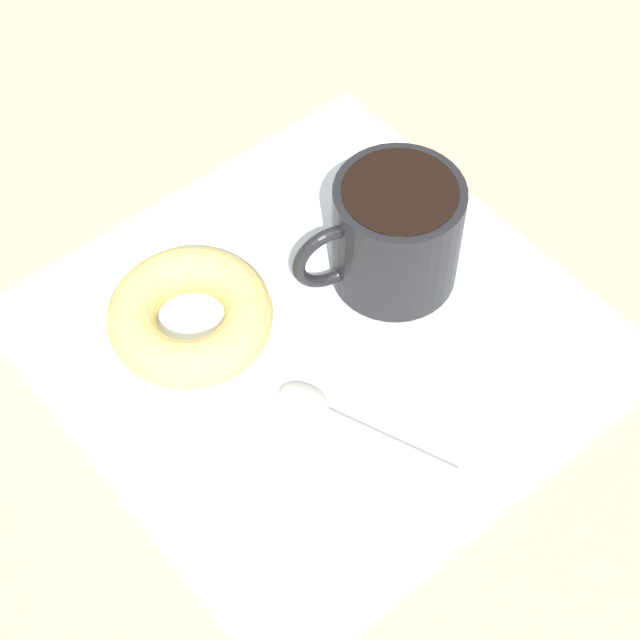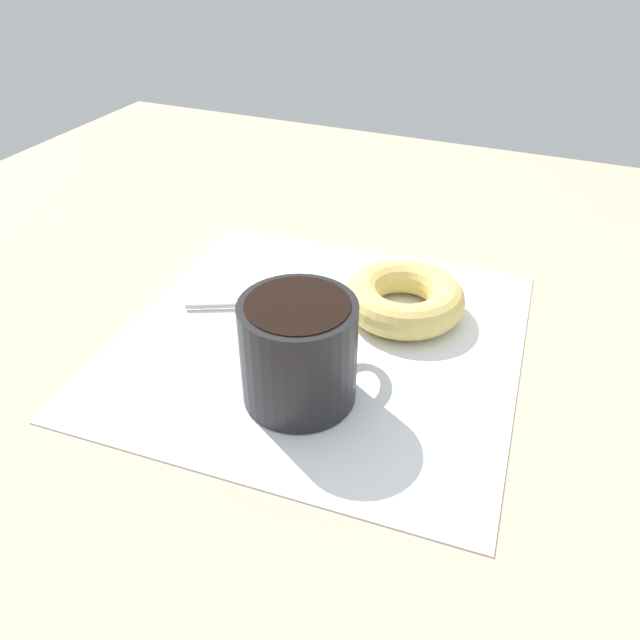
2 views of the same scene
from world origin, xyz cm
name	(u,v)px [view 2 (image 2 of 2)]	position (x,y,z in cm)	size (l,w,h in cm)	color
ground_plane	(283,354)	(0.00, 0.00, -1.00)	(120.00, 120.00, 2.00)	tan
napkin	(320,339)	(2.10, -2.86, 0.15)	(35.66, 35.66, 0.30)	white
coffee_cup	(300,349)	(-5.50, -4.37, 4.88)	(12.52, 9.21, 8.86)	black
donut	(404,298)	(9.05, -8.69, 2.01)	(11.64, 11.64, 3.43)	#E5C66B
spoon	(283,303)	(5.45, 2.58, 0.70)	(6.99, 12.55, 0.90)	#B7B2A8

